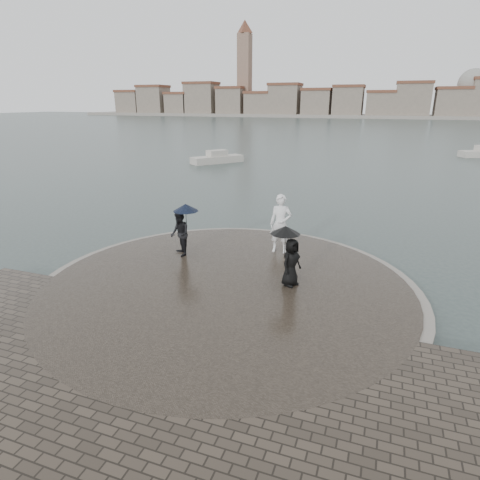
% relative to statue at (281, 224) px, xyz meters
% --- Properties ---
extents(ground, '(400.00, 400.00, 0.00)m').
position_rel_statue_xyz_m(ground, '(-0.89, -6.98, -1.51)').
color(ground, '#2B3835').
rests_on(ground, ground).
extents(kerb_ring, '(12.50, 12.50, 0.32)m').
position_rel_statue_xyz_m(kerb_ring, '(-0.89, -3.48, -1.35)').
color(kerb_ring, gray).
rests_on(kerb_ring, ground).
extents(quay_tip, '(11.90, 11.90, 0.36)m').
position_rel_statue_xyz_m(quay_tip, '(-0.89, -3.48, -1.33)').
color(quay_tip, '#2D261E').
rests_on(quay_tip, ground).
extents(statue, '(0.90, 0.64, 2.31)m').
position_rel_statue_xyz_m(statue, '(0.00, 0.00, 0.00)').
color(statue, white).
rests_on(statue, quay_tip).
extents(visitor_left, '(1.26, 1.12, 2.04)m').
position_rel_statue_xyz_m(visitor_left, '(-3.47, -1.65, -0.06)').
color(visitor_left, black).
rests_on(visitor_left, quay_tip).
extents(visitor_right, '(1.13, 1.04, 1.95)m').
position_rel_statue_xyz_m(visitor_right, '(1.03, -2.82, -0.07)').
color(visitor_right, black).
rests_on(visitor_right, quay_tip).
extents(far_skyline, '(260.00, 20.00, 37.00)m').
position_rel_statue_xyz_m(far_skyline, '(-7.18, 153.73, 4.10)').
color(far_skyline, gray).
rests_on(far_skyline, ground).
extents(boats, '(38.37, 19.51, 1.50)m').
position_rel_statue_xyz_m(boats, '(7.28, 33.62, -1.14)').
color(boats, '#BBB5A9').
rests_on(boats, ground).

